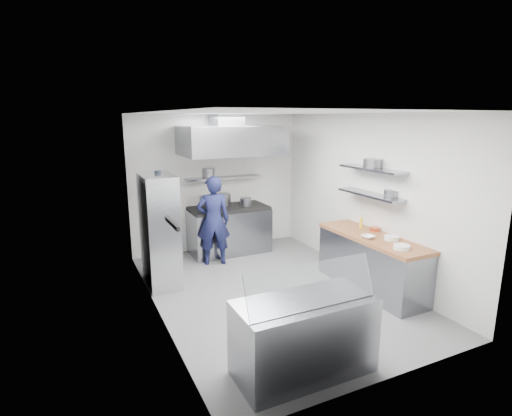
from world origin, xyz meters
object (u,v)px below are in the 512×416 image
chef (213,221)px  wire_rack (159,231)px  display_case (304,337)px  gas_range (229,231)px

chef → wire_rack: 1.24m
chef → display_case: (-0.26, -3.59, -0.42)m
gas_range → wire_rack: wire_rack is taller
wire_rack → display_case: (0.86, -3.06, -0.50)m
gas_range → display_case: gas_range is taller
wire_rack → display_case: bearing=-74.3°
wire_rack → display_case: size_ratio=1.23×
chef → display_case: chef is taller
chef → wire_rack: bearing=39.0°
gas_range → wire_rack: 1.99m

